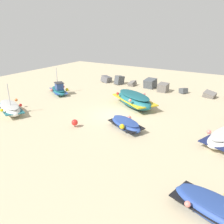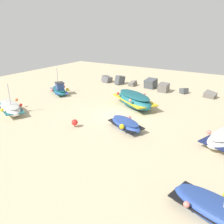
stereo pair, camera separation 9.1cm
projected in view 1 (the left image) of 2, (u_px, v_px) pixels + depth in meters
ground_plane at (118, 115)px, 20.00m from camera, size 46.37×46.37×0.00m
fishing_boat_0 at (59, 90)px, 26.00m from camera, size 3.54×2.83×2.94m
fishing_boat_2 at (126, 124)px, 17.25m from camera, size 3.32×2.38×0.80m
fishing_boat_3 at (10, 108)px, 20.34m from camera, size 4.26×2.93×2.74m
fishing_boat_4 at (134, 100)px, 21.91m from camera, size 5.36×4.43×1.27m
fishing_boat_5 at (217, 210)px, 9.22m from camera, size 3.99×2.32×3.16m
breakwater_rocks at (158, 86)px, 27.71m from camera, size 17.06×2.25×1.37m
mooring_buoy_1 at (75, 123)px, 17.56m from camera, size 0.47×0.47×0.62m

